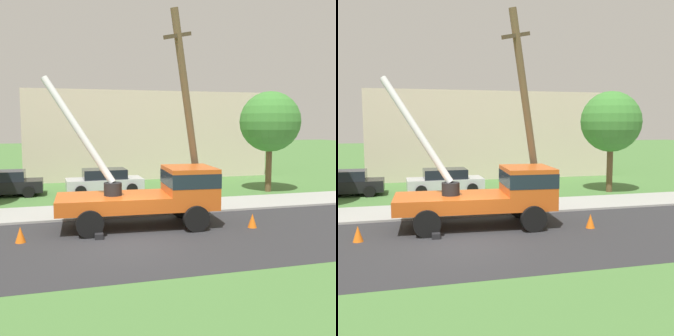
% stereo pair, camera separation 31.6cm
% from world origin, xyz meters
% --- Properties ---
extents(ground_plane, '(120.00, 120.00, 0.00)m').
position_xyz_m(ground_plane, '(0.00, 12.00, 0.00)').
color(ground_plane, '#477538').
extents(road_asphalt, '(80.00, 7.22, 0.01)m').
position_xyz_m(road_asphalt, '(0.00, 0.00, 0.00)').
color(road_asphalt, '#2B2B2D').
rests_on(road_asphalt, ground).
extents(sidewalk_strip, '(80.00, 3.06, 0.10)m').
position_xyz_m(sidewalk_strip, '(0.00, 5.14, 0.05)').
color(sidewalk_strip, '#9E9E99').
rests_on(sidewalk_strip, ground).
extents(utility_truck, '(6.75, 3.21, 5.98)m').
position_xyz_m(utility_truck, '(1.54, 1.97, 1.41)').
color(utility_truck, '#C65119').
rests_on(utility_truck, ground).
extents(leaning_utility_pole, '(2.50, 2.01, 8.81)m').
position_xyz_m(leaning_utility_pole, '(3.25, 3.33, 4.52)').
color(leaning_utility_pole, brown).
rests_on(leaning_utility_pole, ground).
extents(traffic_cone_ahead, '(0.36, 0.36, 0.56)m').
position_xyz_m(traffic_cone_ahead, '(5.05, 0.66, 0.28)').
color(traffic_cone_ahead, orange).
rests_on(traffic_cone_ahead, ground).
extents(traffic_cone_behind, '(0.36, 0.36, 0.56)m').
position_xyz_m(traffic_cone_behind, '(-3.61, 0.94, 0.28)').
color(traffic_cone_behind, orange).
rests_on(traffic_cone_behind, ground).
extents(traffic_cone_curbside, '(0.36, 0.36, 0.56)m').
position_xyz_m(traffic_cone_curbside, '(3.55, 3.32, 0.28)').
color(traffic_cone_curbside, orange).
rests_on(traffic_cone_curbside, ground).
extents(parked_sedan_black, '(4.41, 2.04, 1.42)m').
position_xyz_m(parked_sedan_black, '(-5.32, 10.70, 0.71)').
color(parked_sedan_black, black).
rests_on(parked_sedan_black, ground).
extents(parked_sedan_silver, '(4.44, 2.09, 1.42)m').
position_xyz_m(parked_sedan_silver, '(0.36, 10.15, 0.71)').
color(parked_sedan_silver, '#B7B7BF').
rests_on(parked_sedan_silver, ground).
extents(roadside_tree_far, '(3.57, 3.57, 5.96)m').
position_xyz_m(roadside_tree_far, '(9.92, 8.14, 4.15)').
color(roadside_tree_far, brown).
rests_on(roadside_tree_far, ground).
extents(lowrise_building_backdrop, '(18.00, 6.00, 6.40)m').
position_xyz_m(lowrise_building_backdrop, '(4.48, 18.04, 3.20)').
color(lowrise_building_backdrop, beige).
rests_on(lowrise_building_backdrop, ground).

